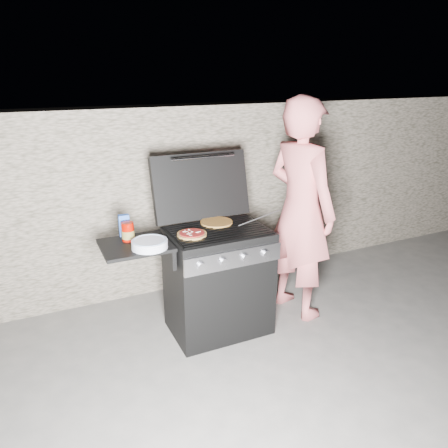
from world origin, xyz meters
name	(u,v)px	position (x,y,z in m)	size (l,w,h in m)	color
ground	(219,328)	(0.00, 0.00, 0.00)	(50.00, 50.00, 0.00)	#595654
stone_wall	(176,198)	(0.00, 1.05, 0.90)	(8.00, 0.35, 1.80)	#A19181
gas_grill	(190,287)	(-0.25, 0.00, 0.46)	(1.34, 0.79, 0.91)	black
pizza_topped	(192,234)	(-0.24, -0.03, 0.92)	(0.23, 0.23, 0.03)	#AE8D35
pizza_plain	(217,222)	(0.05, 0.15, 0.92)	(0.27, 0.27, 0.01)	#B78939
sauce_jar	(128,231)	(-0.70, 0.09, 0.97)	(0.09, 0.09, 0.14)	#8F0A00
blue_carton	(124,225)	(-0.70, 0.20, 0.99)	(0.08, 0.05, 0.17)	blue
plate_stack	(150,244)	(-0.60, -0.12, 0.93)	(0.26, 0.26, 0.06)	silver
person	(301,210)	(0.78, 0.01, 0.97)	(0.71, 0.46, 1.94)	#DF6C6F
tongs	(259,218)	(0.37, 0.00, 0.95)	(0.01, 0.01, 0.41)	#252525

